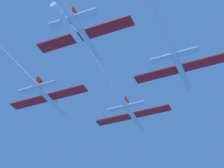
% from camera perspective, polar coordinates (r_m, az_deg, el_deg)
% --- Properties ---
extents(jet_lead, '(15.47, 38.34, 2.56)m').
position_cam_1_polar(jet_lead, '(64.32, 0.64, -1.29)').
color(jet_lead, white).
extents(jet_left_wing, '(15.47, 37.91, 2.56)m').
position_cam_1_polar(jet_left_wing, '(61.01, -14.43, 2.10)').
color(jet_left_wing, white).
extents(jet_right_wing, '(15.47, 34.55, 2.56)m').
position_cam_1_polar(jet_right_wing, '(53.19, 9.05, 7.01)').
color(jet_right_wing, white).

